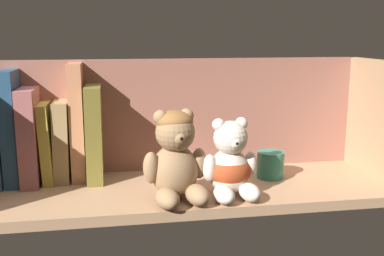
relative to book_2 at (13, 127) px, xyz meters
The scene contains 12 objects.
shelf_board 37.34cm from the book_2, 16.05° to the right, with size 83.90×25.23×2.00cm, color #A87F5B.
shelf_back_panel 33.92cm from the book_2, ahead, with size 86.30×1.20×27.06cm, color #8E594A.
shelf_side_panel_right 77.11cm from the book_2, ahead, with size 1.60×27.63×27.06cm, color #A87F5B.
book_2 is the anchor object (origin of this frame).
book_3 3.97cm from the book_2, ahead, with size 3.46×14.77×19.79cm, color #9F5C5C.
book_4 7.49cm from the book_2, ahead, with size 2.12×11.63×16.59cm, color #AC9A3A.
book_5 10.15cm from the book_2, ahead, with size 3.08×10.16×16.88cm, color #9C7E51.
book_6 12.93cm from the book_2, ahead, with size 2.84×9.01×24.60cm, color tan.
book_7 16.42cm from the book_2, ahead, with size 3.29×13.91×20.03cm, color brown.
teddy_bear_larger 35.65cm from the book_2, 27.20° to the right, with size 12.60×13.04×17.02cm.
teddy_bear_smaller 45.32cm from the book_2, 20.81° to the right, with size 11.10×11.69×15.07cm.
pillar_candle 54.48cm from the book_2, ahead, with size 5.82×5.82×5.74cm, color #2D7A66.
Camera 1 is at (-13.16, -87.66, 32.76)cm, focal length 42.93 mm.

